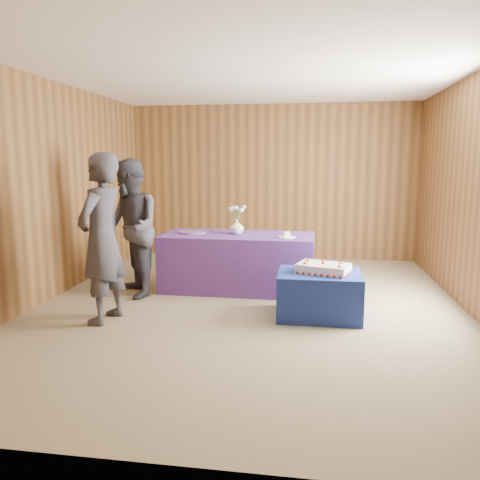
% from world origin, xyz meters
% --- Properties ---
extents(ground, '(6.00, 6.00, 0.00)m').
position_xyz_m(ground, '(0.00, 0.00, 0.00)').
color(ground, gray).
rests_on(ground, ground).
extents(room_shell, '(5.04, 6.04, 2.72)m').
position_xyz_m(room_shell, '(0.00, 0.00, 1.80)').
color(room_shell, brown).
rests_on(room_shell, ground).
extents(cake_table, '(0.90, 0.70, 0.50)m').
position_xyz_m(cake_table, '(0.82, -0.24, 0.25)').
color(cake_table, navy).
rests_on(cake_table, ground).
extents(serving_table, '(2.01, 0.93, 0.75)m').
position_xyz_m(serving_table, '(-0.24, 0.76, 0.38)').
color(serving_table, '#5B3491').
rests_on(serving_table, ground).
extents(sheet_cake, '(0.65, 0.54, 0.13)m').
position_xyz_m(sheet_cake, '(0.86, -0.23, 0.55)').
color(sheet_cake, white).
rests_on(sheet_cake, cake_table).
extents(vase, '(0.22, 0.22, 0.19)m').
position_xyz_m(vase, '(-0.27, 0.80, 0.85)').
color(vase, white).
rests_on(vase, serving_table).
extents(flower_spray, '(0.24, 0.24, 0.19)m').
position_xyz_m(flower_spray, '(-0.27, 0.80, 1.10)').
color(flower_spray, '#366E2C').
rests_on(flower_spray, vase).
extents(platter, '(0.44, 0.44, 0.02)m').
position_xyz_m(platter, '(-0.88, 0.81, 0.76)').
color(platter, '#7850A1').
rests_on(platter, serving_table).
extents(plate, '(0.23, 0.23, 0.01)m').
position_xyz_m(plate, '(0.41, 0.58, 0.76)').
color(plate, white).
rests_on(plate, serving_table).
extents(cake_slice, '(0.09, 0.09, 0.09)m').
position_xyz_m(cake_slice, '(0.41, 0.58, 0.80)').
color(cake_slice, white).
rests_on(cake_slice, plate).
extents(knife, '(0.26, 0.07, 0.00)m').
position_xyz_m(knife, '(0.48, 0.43, 0.75)').
color(knife, '#AFAFB4').
rests_on(knife, serving_table).
extents(guest_left, '(0.53, 0.71, 1.80)m').
position_xyz_m(guest_left, '(-1.47, -0.73, 0.90)').
color(guest_left, '#35353E').
rests_on(guest_left, ground).
extents(guest_right, '(1.04, 1.08, 1.75)m').
position_xyz_m(guest_right, '(-1.53, 0.23, 0.87)').
color(guest_right, '#383742').
rests_on(guest_right, ground).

